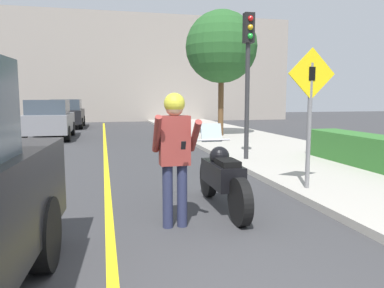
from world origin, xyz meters
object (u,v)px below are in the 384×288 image
at_px(person_biker, 175,145).
at_px(street_tree, 221,47).
at_px(parked_car_grey, 49,119).
at_px(motorcycle, 222,177).
at_px(crossing_sign, 310,105).
at_px(traffic_light, 248,59).
at_px(parked_car_black, 67,113).

height_order(person_biker, street_tree, street_tree).
distance_m(person_biker, parked_car_grey, 12.65).
bearing_deg(parked_car_grey, motorcycle, -70.64).
height_order(crossing_sign, parked_car_grey, crossing_sign).
relative_size(crossing_sign, traffic_light, 0.66).
distance_m(motorcycle, traffic_light, 4.85).
distance_m(person_biker, traffic_light, 5.57).
relative_size(crossing_sign, street_tree, 0.47).
xyz_separation_m(crossing_sign, parked_car_black, (-5.65, 17.26, -0.78)).
xyz_separation_m(person_biker, parked_car_grey, (-3.18, 12.24, -0.28)).
distance_m(motorcycle, person_biker, 1.27).
height_order(crossing_sign, parked_car_black, crossing_sign).
relative_size(traffic_light, parked_car_black, 0.91).
xyz_separation_m(traffic_light, parked_car_black, (-5.80, 13.90, -1.92)).
bearing_deg(street_tree, traffic_light, -101.51).
xyz_separation_m(parked_car_grey, parked_car_black, (0.20, 6.17, 0.00)).
bearing_deg(parked_car_grey, parked_car_black, 88.13).
height_order(parked_car_grey, parked_car_black, same).
relative_size(traffic_light, street_tree, 0.71).
height_order(person_biker, traffic_light, traffic_light).
relative_size(person_biker, street_tree, 0.34).
xyz_separation_m(street_tree, parked_car_black, (-7.08, 7.63, -3.06)).
relative_size(street_tree, parked_car_grey, 1.27).
bearing_deg(parked_car_grey, street_tree, -11.33).
xyz_separation_m(person_biker, street_tree, (4.10, 10.78, 2.78)).
relative_size(person_biker, traffic_light, 0.48).
height_order(motorcycle, crossing_sign, crossing_sign).
relative_size(motorcycle, traffic_light, 0.60).
bearing_deg(traffic_light, street_tree, 78.49).
height_order(motorcycle, parked_car_black, parked_car_black).
xyz_separation_m(person_biker, parked_car_black, (-2.97, 18.41, -0.28)).
relative_size(crossing_sign, parked_car_grey, 0.60).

